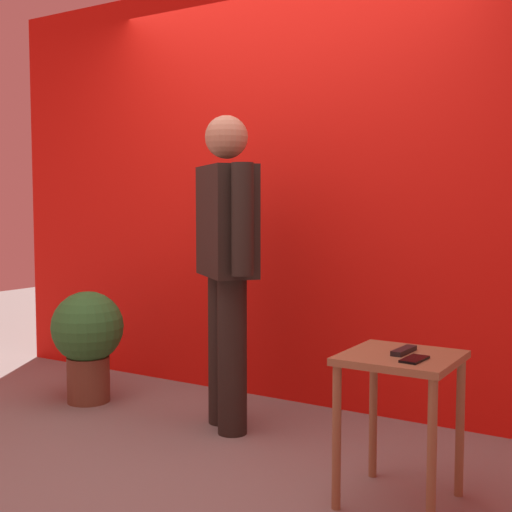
{
  "coord_description": "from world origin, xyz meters",
  "views": [
    {
      "loc": [
        2.03,
        -2.38,
        1.22
      ],
      "look_at": [
        0.22,
        0.55,
        0.96
      ],
      "focal_mm": 47.66,
      "sensor_mm": 36.0,
      "label": 1
    }
  ],
  "objects_px": {
    "side_table": "(400,383)",
    "potted_plant": "(88,336)",
    "tv_remote": "(404,351)",
    "cell_phone": "(414,359)",
    "standing_person": "(227,255)"
  },
  "relations": [
    {
      "from": "tv_remote",
      "to": "side_table",
      "type": "bearing_deg",
      "value": -91.03
    },
    {
      "from": "tv_remote",
      "to": "potted_plant",
      "type": "height_order",
      "value": "potted_plant"
    },
    {
      "from": "side_table",
      "to": "tv_remote",
      "type": "distance_m",
      "value": 0.13
    },
    {
      "from": "cell_phone",
      "to": "tv_remote",
      "type": "distance_m",
      "value": 0.13
    },
    {
      "from": "side_table",
      "to": "cell_phone",
      "type": "xyz_separation_m",
      "value": [
        0.08,
        -0.08,
        0.12
      ]
    },
    {
      "from": "potted_plant",
      "to": "cell_phone",
      "type": "bearing_deg",
      "value": -11.17
    },
    {
      "from": "standing_person",
      "to": "side_table",
      "type": "xyz_separation_m",
      "value": [
        1.12,
        -0.4,
        -0.45
      ]
    },
    {
      "from": "side_table",
      "to": "potted_plant",
      "type": "distance_m",
      "value": 2.16
    },
    {
      "from": "standing_person",
      "to": "potted_plant",
      "type": "distance_m",
      "value": 1.14
    },
    {
      "from": "tv_remote",
      "to": "cell_phone",
      "type": "bearing_deg",
      "value": -49.29
    },
    {
      "from": "side_table",
      "to": "cell_phone",
      "type": "relative_size",
      "value": 4.27
    },
    {
      "from": "side_table",
      "to": "standing_person",
      "type": "bearing_deg",
      "value": 160.27
    },
    {
      "from": "tv_remote",
      "to": "standing_person",
      "type": "bearing_deg",
      "value": 165.09
    },
    {
      "from": "cell_phone",
      "to": "tv_remote",
      "type": "bearing_deg",
      "value": 131.31
    },
    {
      "from": "side_table",
      "to": "tv_remote",
      "type": "height_order",
      "value": "tv_remote"
    }
  ]
}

